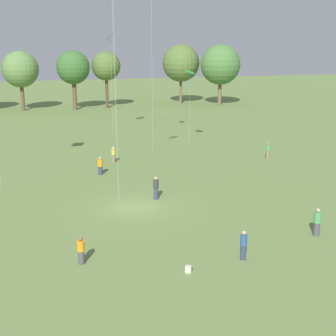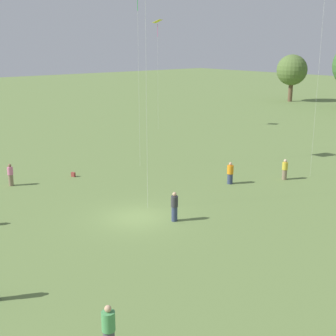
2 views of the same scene
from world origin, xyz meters
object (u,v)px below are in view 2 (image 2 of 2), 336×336
object	(u,v)px
person_1	(230,173)
person_5	(285,170)
person_8	(10,175)
kite_2	(158,26)
person_6	(109,330)
person_9	(174,207)
picnic_bag_0	(73,174)

from	to	relation	value
person_1	person_5	world-z (taller)	person_1
person_8	kite_2	xyz separation A→B (m)	(-11.27, 22.82, 11.18)
person_6	person_9	size ratio (longest dim) A/B	1.01
person_6	kite_2	bearing A→B (deg)	5.63
person_5	person_6	xyz separation A→B (m)	(8.86, -21.59, 0.09)
kite_2	picnic_bag_0	distance (m)	24.82
person_8	kite_2	size ratio (longest dim) A/B	0.13
person_8	picnic_bag_0	size ratio (longest dim) A/B	4.62
person_6	picnic_bag_0	distance (m)	22.09
person_6	person_8	size ratio (longest dim) A/B	1.09
person_8	person_5	bearing A→B (deg)	30.52
person_5	person_8	xyz separation A→B (m)	(-11.86, -16.65, 0.03)
person_1	person_6	bearing A→B (deg)	64.91
person_1	kite_2	bearing A→B (deg)	-82.24
person_1	picnic_bag_0	xyz separation A→B (m)	(-9.13, -7.99, -0.62)
person_8	picnic_bag_0	bearing A→B (deg)	55.95
person_5	person_6	distance (m)	23.34
person_1	person_6	xyz separation A→B (m)	(10.76, -17.57, 0.07)
person_1	person_9	size ratio (longest dim) A/B	0.93
person_1	picnic_bag_0	world-z (taller)	person_1
person_8	person_1	bearing A→B (deg)	27.75
person_1	picnic_bag_0	distance (m)	12.15
person_9	person_8	bearing A→B (deg)	28.22
person_8	person_9	xyz separation A→B (m)	(12.98, 4.60, 0.07)
person_1	person_8	world-z (taller)	person_1
person_1	person_8	bearing A→B (deg)	-4.82
person_8	person_9	world-z (taller)	person_9
person_6	picnic_bag_0	size ratio (longest dim) A/B	5.04
picnic_bag_0	kite_2	bearing A→B (deg)	123.61
kite_2	picnic_bag_0	bearing A→B (deg)	52.22
person_6	picnic_bag_0	xyz separation A→B (m)	(-19.90, 9.58, -0.69)
person_5	person_6	world-z (taller)	person_6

